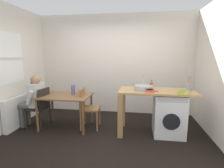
% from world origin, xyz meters
% --- Properties ---
extents(ground_plane, '(5.46, 5.46, 0.00)m').
position_xyz_m(ground_plane, '(0.00, 0.00, 0.00)').
color(ground_plane, black).
extents(wall_back, '(4.60, 0.10, 2.70)m').
position_xyz_m(wall_back, '(0.00, 1.75, 1.35)').
color(wall_back, silver).
rests_on(wall_back, ground_plane).
extents(radiator, '(0.10, 0.80, 0.70)m').
position_xyz_m(radiator, '(-2.02, 0.30, 0.35)').
color(radiator, white).
rests_on(radiator, ground_plane).
extents(dining_table, '(1.10, 0.76, 0.74)m').
position_xyz_m(dining_table, '(-0.94, 0.48, 0.64)').
color(dining_table, brown).
rests_on(dining_table, ground_plane).
extents(chair_person_seat, '(0.43, 0.43, 0.90)m').
position_xyz_m(chair_person_seat, '(-1.48, 0.38, 0.51)').
color(chair_person_seat, black).
rests_on(chair_person_seat, ground_plane).
extents(chair_opposite, '(0.42, 0.42, 0.90)m').
position_xyz_m(chair_opposite, '(-0.46, 0.53, 0.51)').
color(chair_opposite, olive).
rests_on(chair_opposite, ground_plane).
extents(seated_person, '(0.51, 0.52, 1.20)m').
position_xyz_m(seated_person, '(-1.64, 0.39, 0.67)').
color(seated_person, '#595651').
rests_on(seated_person, ground_plane).
extents(kitchen_counter, '(1.50, 0.68, 0.92)m').
position_xyz_m(kitchen_counter, '(0.81, 0.46, 0.76)').
color(kitchen_counter, tan).
rests_on(kitchen_counter, ground_plane).
extents(washing_machine, '(0.60, 0.61, 0.86)m').
position_xyz_m(washing_machine, '(1.28, 0.45, 0.43)').
color(washing_machine, silver).
rests_on(washing_machine, ground_plane).
extents(sink_basin, '(0.38, 0.38, 0.09)m').
position_xyz_m(sink_basin, '(0.76, 0.46, 0.97)').
color(sink_basin, '#9EA0A5').
rests_on(sink_basin, kitchen_counter).
extents(tap, '(0.02, 0.02, 0.28)m').
position_xyz_m(tap, '(0.76, 0.64, 1.06)').
color(tap, '#B2B2B7').
rests_on(tap, kitchen_counter).
extents(bottle_tall_green, '(0.06, 0.06, 0.19)m').
position_xyz_m(bottle_tall_green, '(0.93, 0.55, 1.01)').
color(bottle_tall_green, brown).
rests_on(bottle_tall_green, kitchen_counter).
extents(mixing_bowl, '(0.18, 0.18, 0.05)m').
position_xyz_m(mixing_bowl, '(0.88, 0.26, 0.95)').
color(mixing_bowl, '#D84C38').
rests_on(mixing_bowl, kitchen_counter).
extents(utensil_crock, '(0.11, 0.11, 0.30)m').
position_xyz_m(utensil_crock, '(1.65, 0.51, 0.99)').
color(utensil_crock, gray).
rests_on(utensil_crock, kitchen_counter).
extents(colander, '(0.20, 0.20, 0.06)m').
position_xyz_m(colander, '(1.47, 0.24, 0.95)').
color(colander, '#A8C63D').
rests_on(colander, kitchen_counter).
extents(vase, '(0.09, 0.09, 0.22)m').
position_xyz_m(vase, '(-0.79, 0.58, 0.85)').
color(vase, slate).
rests_on(vase, dining_table).
extents(scissors, '(0.15, 0.06, 0.01)m').
position_xyz_m(scissors, '(0.97, 0.36, 0.92)').
color(scissors, '#B2B2B7').
rests_on(scissors, kitchen_counter).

